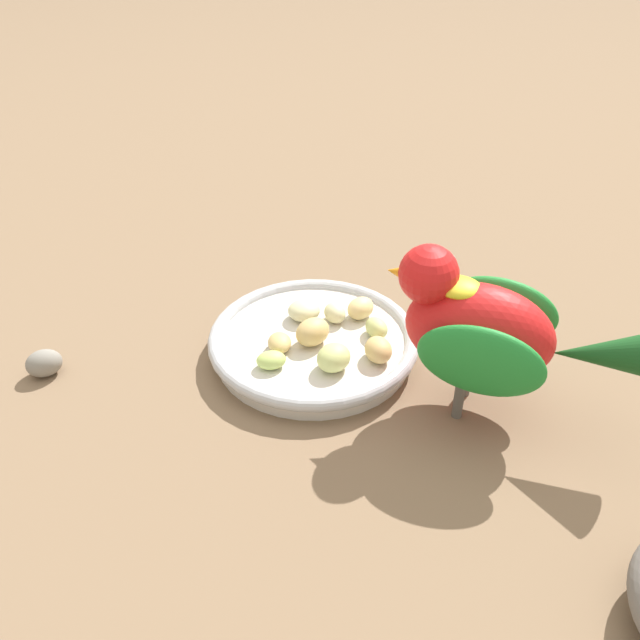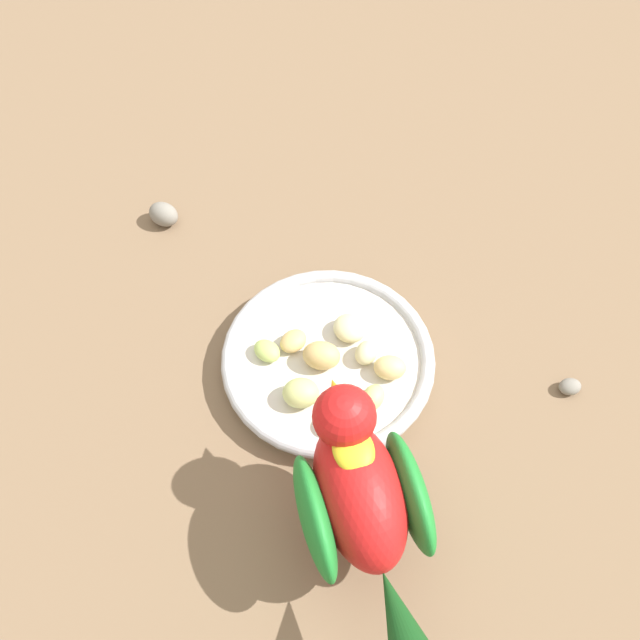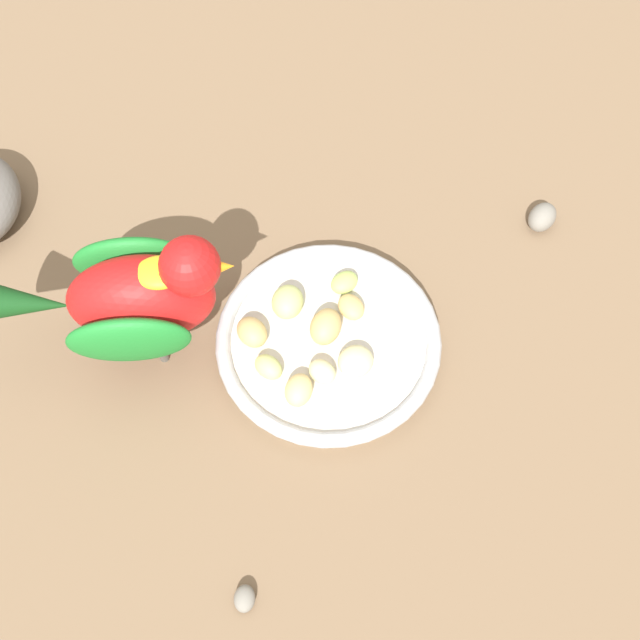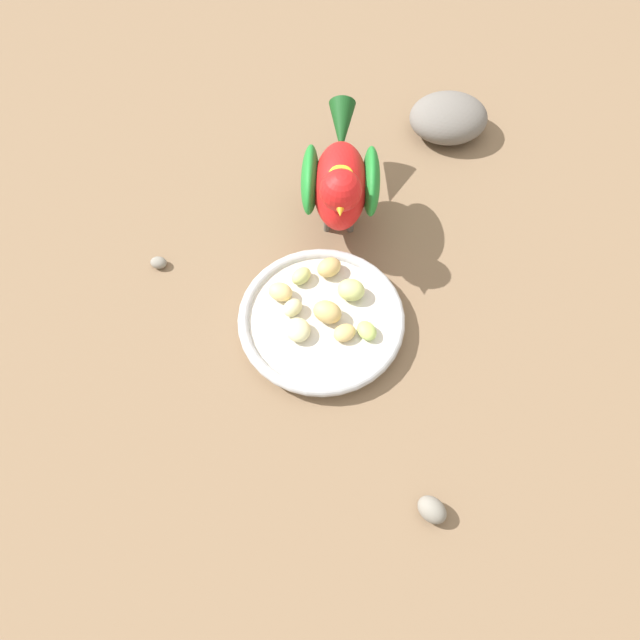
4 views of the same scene
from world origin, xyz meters
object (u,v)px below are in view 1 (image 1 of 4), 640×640
object	(u,v)px
pebble_0	(449,261)
feeding_bowl	(315,343)
apple_piece_0	(313,332)
apple_piece_2	(334,358)
apple_piece_3	(378,350)
apple_piece_7	(271,360)
apple_piece_1	(376,328)
parrot	(484,328)
apple_piece_4	(335,313)
apple_piece_5	(304,311)
pebble_1	(44,363)
apple_piece_8	(280,343)
apple_piece_6	(360,308)

from	to	relation	value
pebble_0	feeding_bowl	bearing A→B (deg)	99.61
apple_piece_0	apple_piece_2	distance (m)	0.04
apple_piece_3	pebble_0	bearing A→B (deg)	-63.69
apple_piece_0	apple_piece_3	bearing A→B (deg)	-150.14
feeding_bowl	apple_piece_7	world-z (taller)	apple_piece_7
apple_piece_1	parrot	size ratio (longest dim) A/B	0.14
apple_piece_3	apple_piece_4	xyz separation A→B (m)	(0.07, -0.01, -0.00)
apple_piece_5	apple_piece_0	bearing A→B (deg)	154.76
pebble_1	feeding_bowl	bearing A→B (deg)	-121.12
apple_piece_8	feeding_bowl	bearing A→B (deg)	-101.91
apple_piece_0	apple_piece_4	world-z (taller)	apple_piece_0
apple_piece_8	pebble_0	distance (m)	0.25
apple_piece_2	apple_piece_6	xyz separation A→B (m)	(0.05, -0.07, -0.00)
apple_piece_4	parrot	size ratio (longest dim) A/B	0.13
apple_piece_1	apple_piece_5	world-z (taller)	same
pebble_0	apple_piece_0	bearing A→B (deg)	100.21
feeding_bowl	apple_piece_5	xyz separation A→B (m)	(0.03, -0.01, 0.01)
apple_piece_5	apple_piece_7	bearing A→B (deg)	122.00
feeding_bowl	apple_piece_2	size ratio (longest dim) A/B	6.06
apple_piece_8	pebble_0	bearing A→B (deg)	-83.29
apple_piece_3	parrot	bearing A→B (deg)	-156.58
feeding_bowl	apple_piece_1	distance (m)	0.06
feeding_bowl	apple_piece_2	distance (m)	0.05
apple_piece_2	apple_piece_4	bearing A→B (deg)	-39.53
apple_piece_0	pebble_0	xyz separation A→B (m)	(0.04, -0.22, -0.02)
apple_piece_3	apple_piece_2	bearing A→B (deg)	70.09
apple_piece_1	apple_piece_4	bearing A→B (deg)	20.28
feeding_bowl	apple_piece_4	world-z (taller)	apple_piece_4
apple_piece_0	apple_piece_6	bearing A→B (deg)	-84.22
apple_piece_6	apple_piece_7	bearing A→B (deg)	96.04
apple_piece_0	apple_piece_4	xyz separation A→B (m)	(0.01, -0.04, -0.00)
apple_piece_5	apple_piece_2	bearing A→B (deg)	162.08
apple_piece_0	apple_piece_3	world-z (taller)	apple_piece_0
apple_piece_3	apple_piece_5	world-z (taller)	apple_piece_3
apple_piece_6	apple_piece_8	xyz separation A→B (m)	(0.00, 0.09, -0.00)
apple_piece_1	apple_piece_3	distance (m)	0.03
apple_piece_4	apple_piece_6	world-z (taller)	apple_piece_6
feeding_bowl	apple_piece_7	distance (m)	0.06
apple_piece_0	parrot	distance (m)	0.16
apple_piece_4	feeding_bowl	bearing A→B (deg)	109.58
apple_piece_2	apple_piece_7	size ratio (longest dim) A/B	1.23
apple_piece_5	parrot	distance (m)	0.18
apple_piece_6	feeding_bowl	bearing A→B (deg)	93.04
apple_piece_2	apple_piece_4	distance (m)	0.07
apple_piece_0	parrot	world-z (taller)	parrot
apple_piece_4	apple_piece_8	bearing A→B (deg)	93.84
apple_piece_0	apple_piece_5	distance (m)	0.04
apple_piece_2	parrot	bearing A→B (deg)	-142.12
parrot	apple_piece_5	bearing A→B (deg)	-14.15
apple_piece_5	parrot	world-z (taller)	parrot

